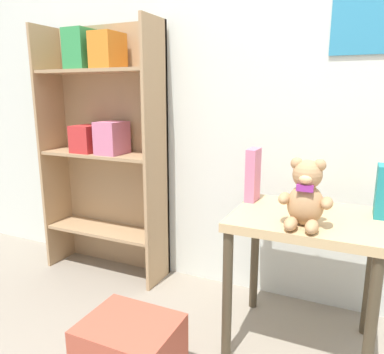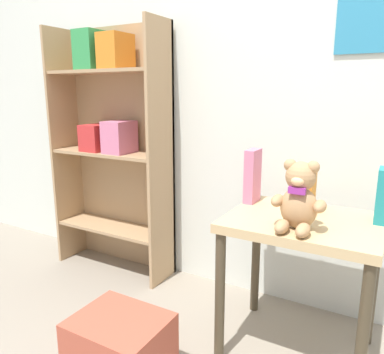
# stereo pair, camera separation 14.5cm
# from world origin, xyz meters

# --- Properties ---
(wall_back) EXTENTS (4.80, 0.07, 2.50)m
(wall_back) POSITION_xyz_m (0.00, 1.37, 1.25)
(wall_back) COLOR silver
(wall_back) RESTS_ON ground_plane
(bookshelf_side) EXTENTS (0.74, 0.24, 1.44)m
(bookshelf_side) POSITION_xyz_m (-0.89, 1.23, 0.82)
(bookshelf_side) COLOR tan
(bookshelf_side) RESTS_ON ground_plane
(display_table) EXTENTS (0.58, 0.47, 0.59)m
(display_table) POSITION_xyz_m (0.29, 0.97, 0.49)
(display_table) COLOR tan
(display_table) RESTS_ON ground_plane
(teddy_bear) EXTENTS (0.19, 0.18, 0.25)m
(teddy_bear) POSITION_xyz_m (0.30, 0.84, 0.70)
(teddy_bear) COLOR tan
(teddy_bear) RESTS_ON display_table
(book_standing_pink) EXTENTS (0.04, 0.11, 0.24)m
(book_standing_pink) POSITION_xyz_m (0.04, 1.09, 0.70)
(book_standing_pink) COLOR #D17093
(book_standing_pink) RESTS_ON display_table
(book_standing_orange) EXTENTS (0.03, 0.12, 0.18)m
(book_standing_orange) POSITION_xyz_m (0.29, 1.07, 0.68)
(book_standing_orange) COLOR orange
(book_standing_orange) RESTS_ON display_table
(book_standing_teal) EXTENTS (0.04, 0.11, 0.21)m
(book_standing_teal) POSITION_xyz_m (0.55, 1.08, 0.69)
(book_standing_teal) COLOR teal
(book_standing_teal) RESTS_ON display_table
(storage_bin) EXTENTS (0.34, 0.28, 0.25)m
(storage_bin) POSITION_xyz_m (-0.24, 0.48, 0.13)
(storage_bin) COLOR #AD4C38
(storage_bin) RESTS_ON ground_plane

